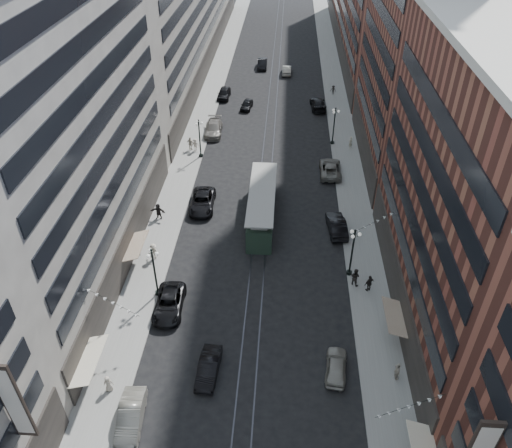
% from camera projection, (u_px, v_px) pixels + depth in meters
% --- Properties ---
extents(ground, '(220.00, 220.00, 0.00)m').
position_uv_depth(ground, '(269.00, 143.00, 72.76)').
color(ground, black).
rests_on(ground, ground).
extents(sidewalk_west, '(4.00, 180.00, 0.15)m').
position_uv_depth(sidewalk_west, '(204.00, 112.00, 81.29)').
color(sidewalk_west, gray).
rests_on(sidewalk_west, ground).
extents(sidewalk_east, '(4.00, 180.00, 0.15)m').
position_uv_depth(sidewalk_east, '(340.00, 115.00, 80.18)').
color(sidewalk_east, gray).
rests_on(sidewalk_east, ground).
extents(rail_west, '(0.12, 180.00, 0.02)m').
position_uv_depth(rail_west, '(267.00, 114.00, 80.81)').
color(rail_west, '#2D2D33').
rests_on(rail_west, ground).
extents(rail_east, '(0.12, 180.00, 0.02)m').
position_uv_depth(rail_east, '(276.00, 114.00, 80.74)').
color(rail_east, '#2D2D33').
rests_on(rail_east, ground).
extents(building_west_mid, '(8.00, 36.00, 28.00)m').
position_uv_depth(building_west_mid, '(64.00, 136.00, 43.63)').
color(building_west_mid, '#A8A395').
rests_on(building_west_mid, ground).
extents(building_east_mid, '(8.00, 30.00, 24.00)m').
position_uv_depth(building_east_mid, '(470.00, 200.00, 39.11)').
color(building_east_mid, brown).
rests_on(building_east_mid, ground).
extents(lamppost_sw_far, '(1.03, 1.14, 5.52)m').
position_uv_depth(lamppost_sw_far, '(155.00, 271.00, 45.73)').
color(lamppost_sw_far, black).
rests_on(lamppost_sw_far, sidewalk_west).
extents(lamppost_sw_mid, '(1.03, 1.14, 5.52)m').
position_uv_depth(lamppost_sw_mid, '(200.00, 137.00, 67.37)').
color(lamppost_sw_mid, black).
rests_on(lamppost_sw_mid, sidewalk_west).
extents(lamppost_se_far, '(1.03, 1.14, 5.52)m').
position_uv_depth(lamppost_se_far, '(352.00, 251.00, 48.01)').
color(lamppost_se_far, black).
rests_on(lamppost_se_far, sidewalk_east).
extents(lamppost_se_mid, '(1.03, 1.14, 5.52)m').
position_uv_depth(lamppost_se_mid, '(334.00, 125.00, 70.46)').
color(lamppost_se_mid, black).
rests_on(lamppost_se_mid, sidewalk_east).
extents(streetcar, '(2.92, 13.19, 3.65)m').
position_uv_depth(streetcar, '(262.00, 207.00, 56.56)').
color(streetcar, '#213426').
rests_on(streetcar, ground).
extents(car_1, '(2.03, 4.89, 1.57)m').
position_uv_depth(car_1, '(131.00, 416.00, 36.43)').
color(car_1, slate).
rests_on(car_1, ground).
extents(car_2, '(2.75, 5.61, 1.53)m').
position_uv_depth(car_2, '(169.00, 304.00, 45.59)').
color(car_2, black).
rests_on(car_2, ground).
extents(car_4, '(2.10, 4.26, 1.40)m').
position_uv_depth(car_4, '(336.00, 366.00, 40.11)').
color(car_4, gray).
rests_on(car_4, ground).
extents(car_5, '(1.78, 4.48, 1.45)m').
position_uv_depth(car_5, '(209.00, 368.00, 39.94)').
color(car_5, black).
rests_on(car_5, ground).
extents(pedestrian_1, '(0.81, 0.55, 1.53)m').
position_uv_depth(pedestrian_1, '(108.00, 384.00, 38.53)').
color(pedestrian_1, '#AA9F8D').
rests_on(pedestrian_1, sidewalk_west).
extents(pedestrian_2, '(0.81, 0.55, 1.53)m').
position_uv_depth(pedestrian_2, '(138.00, 250.00, 51.60)').
color(pedestrian_2, black).
rests_on(pedestrian_2, sidewalk_west).
extents(pedestrian_4, '(0.54, 1.04, 1.71)m').
position_uv_depth(pedestrian_4, '(397.00, 371.00, 39.33)').
color(pedestrian_4, '#ADA28F').
rests_on(pedestrian_4, sidewalk_east).
extents(car_7, '(2.96, 6.09, 1.67)m').
position_uv_depth(car_7, '(202.00, 202.00, 58.87)').
color(car_7, black).
rests_on(car_7, ground).
extents(car_8, '(2.71, 6.17, 1.76)m').
position_uv_depth(car_8, '(213.00, 128.00, 74.52)').
color(car_8, '#68645C').
rests_on(car_8, ground).
extents(car_9, '(2.10, 4.92, 1.66)m').
position_uv_depth(car_9, '(224.00, 93.00, 85.61)').
color(car_9, black).
rests_on(car_9, ground).
extents(car_10, '(2.31, 5.26, 1.68)m').
position_uv_depth(car_10, '(337.00, 225.00, 55.10)').
color(car_10, black).
rests_on(car_10, ground).
extents(car_11, '(2.75, 5.86, 1.62)m').
position_uv_depth(car_11, '(330.00, 168.00, 65.17)').
color(car_11, slate).
rests_on(car_11, ground).
extents(car_12, '(2.76, 5.87, 1.66)m').
position_uv_depth(car_12, '(318.00, 104.00, 82.01)').
color(car_12, black).
rests_on(car_12, ground).
extents(car_13, '(2.16, 4.23, 1.38)m').
position_uv_depth(car_13, '(247.00, 105.00, 82.04)').
color(car_13, black).
rests_on(car_13, ground).
extents(car_14, '(1.68, 4.76, 1.57)m').
position_uv_depth(car_14, '(287.00, 70.00, 95.02)').
color(car_14, slate).
rests_on(car_14, ground).
extents(pedestrian_5, '(1.86, 0.85, 1.93)m').
position_uv_depth(pedestrian_5, '(158.00, 211.00, 56.80)').
color(pedestrian_5, black).
rests_on(pedestrian_5, sidewalk_west).
extents(pedestrian_6, '(1.23, 0.85, 1.92)m').
position_uv_depth(pedestrian_6, '(190.00, 144.00, 70.10)').
color(pedestrian_6, '#ABA18E').
rests_on(pedestrian_6, sidewalk_west).
extents(pedestrian_7, '(1.05, 0.95, 1.91)m').
position_uv_depth(pedestrian_7, '(355.00, 277.00, 47.99)').
color(pedestrian_7, black).
rests_on(pedestrian_7, sidewalk_east).
extents(pedestrian_8, '(0.78, 0.73, 1.79)m').
position_uv_depth(pedestrian_8, '(351.00, 142.00, 70.53)').
color(pedestrian_8, beige).
rests_on(pedestrian_8, sidewalk_east).
extents(pedestrian_9, '(1.08, 0.57, 1.59)m').
position_uv_depth(pedestrian_9, '(333.00, 90.00, 86.53)').
color(pedestrian_9, black).
rests_on(pedestrian_9, sidewalk_east).
extents(car_extra_0, '(1.86, 5.11, 1.67)m').
position_uv_depth(car_extra_0, '(262.00, 64.00, 97.78)').
color(car_extra_0, black).
rests_on(car_extra_0, ground).
extents(pedestrian_extra_0, '(1.19, 0.50, 1.83)m').
position_uv_depth(pedestrian_extra_0, '(195.00, 145.00, 69.89)').
color(pedestrian_extra_0, '#B0A492').
rests_on(pedestrian_extra_0, sidewalk_west).
extents(pedestrian_extra_1, '(1.28, 1.06, 1.86)m').
position_uv_depth(pedestrian_extra_1, '(154.00, 251.00, 51.10)').
color(pedestrian_extra_1, beige).
rests_on(pedestrian_extra_1, sidewalk_west).
extents(pedestrian_extra_2, '(1.17, 0.96, 1.82)m').
position_uv_depth(pedestrian_extra_2, '(369.00, 283.00, 47.34)').
color(pedestrian_extra_2, black).
rests_on(pedestrian_extra_2, sidewalk_east).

